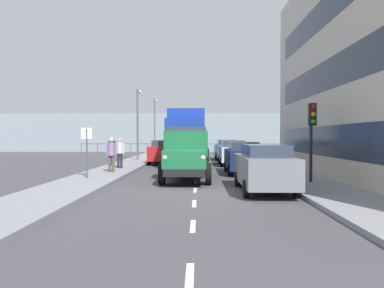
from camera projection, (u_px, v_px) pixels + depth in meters
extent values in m
plane|color=#423F44|center=(197.00, 167.00, 22.52)|extent=(80.00, 80.00, 0.00)
cube|color=gray|center=(269.00, 166.00, 22.43)|extent=(2.50, 39.17, 0.15)
cube|color=gray|center=(124.00, 166.00, 22.61)|extent=(2.50, 39.17, 0.15)
cube|color=silver|center=(190.00, 277.00, 4.94)|extent=(0.12, 1.10, 0.01)
cube|color=silver|center=(193.00, 226.00, 7.79)|extent=(0.12, 1.10, 0.01)
cube|color=silver|center=(194.00, 203.00, 10.38)|extent=(0.12, 1.10, 0.01)
cube|color=silver|center=(195.00, 190.00, 12.98)|extent=(0.12, 1.10, 0.01)
cube|color=silver|center=(196.00, 182.00, 15.40)|extent=(0.12, 1.10, 0.01)
cube|color=silver|center=(196.00, 175.00, 18.08)|extent=(0.12, 1.10, 0.01)
cube|color=silver|center=(196.00, 170.00, 20.85)|extent=(0.12, 1.10, 0.01)
cube|color=silver|center=(197.00, 166.00, 23.82)|extent=(0.12, 1.10, 0.01)
cube|color=silver|center=(197.00, 162.00, 26.73)|extent=(0.12, 1.10, 0.01)
cube|color=silver|center=(197.00, 160.00, 29.21)|extent=(0.12, 1.10, 0.01)
cube|color=silver|center=(197.00, 158.00, 32.10)|extent=(0.12, 1.10, 0.01)
cube|color=silver|center=(197.00, 156.00, 34.94)|extent=(0.12, 1.10, 0.01)
cube|color=silver|center=(197.00, 155.00, 37.91)|extent=(0.12, 1.10, 0.01)
cube|color=#2D3847|center=(332.00, 141.00, 15.25)|extent=(0.08, 16.22, 1.40)
cube|color=#2D3847|center=(332.00, 73.00, 15.19)|extent=(0.08, 16.22, 1.40)
cube|color=#2D3847|center=(333.00, 4.00, 15.12)|extent=(0.08, 16.22, 1.40)
cube|color=#84939E|center=(198.00, 133.00, 45.04)|extent=(80.00, 0.80, 5.00)
cylinder|color=#4C5156|center=(315.00, 148.00, 41.23)|extent=(0.08, 0.08, 1.20)
cylinder|color=#4C5156|center=(298.00, 148.00, 41.26)|extent=(0.08, 0.08, 1.20)
cylinder|color=#4C5156|center=(281.00, 148.00, 41.30)|extent=(0.08, 0.08, 1.20)
cylinder|color=#4C5156|center=(265.00, 148.00, 41.34)|extent=(0.08, 0.08, 1.20)
cylinder|color=#4C5156|center=(248.00, 148.00, 41.38)|extent=(0.08, 0.08, 1.20)
cylinder|color=#4C5156|center=(231.00, 148.00, 41.41)|extent=(0.08, 0.08, 1.20)
cylinder|color=#4C5156|center=(214.00, 148.00, 41.45)|extent=(0.08, 0.08, 1.20)
cylinder|color=#4C5156|center=(197.00, 148.00, 41.49)|extent=(0.08, 0.08, 1.20)
cylinder|color=#4C5156|center=(181.00, 148.00, 41.52)|extent=(0.08, 0.08, 1.20)
cylinder|color=#4C5156|center=(164.00, 148.00, 41.56)|extent=(0.08, 0.08, 1.20)
cylinder|color=#4C5156|center=(147.00, 148.00, 41.60)|extent=(0.08, 0.08, 1.20)
cylinder|color=#4C5156|center=(131.00, 148.00, 41.64)|extent=(0.08, 0.08, 1.20)
cylinder|color=#4C5156|center=(114.00, 148.00, 41.67)|extent=(0.08, 0.08, 1.20)
cylinder|color=#4C5156|center=(98.00, 148.00, 41.71)|extent=(0.08, 0.08, 1.20)
cylinder|color=#4C5156|center=(81.00, 148.00, 41.75)|extent=(0.08, 0.08, 1.20)
cube|color=#4C5156|center=(197.00, 144.00, 41.48)|extent=(28.00, 0.08, 0.08)
cube|color=black|center=(186.00, 167.00, 16.10)|extent=(1.64, 5.60, 0.30)
cube|color=#196038|center=(185.00, 159.00, 14.24)|extent=(1.72, 1.90, 0.70)
cube|color=silver|center=(184.00, 161.00, 13.35)|extent=(1.16, 0.08, 0.56)
sphere|color=white|center=(203.00, 158.00, 13.33)|extent=(0.20, 0.20, 0.20)
sphere|color=white|center=(165.00, 157.00, 13.36)|extent=(0.20, 0.20, 0.20)
cube|color=#196038|center=(186.00, 144.00, 15.74)|extent=(1.93, 1.34, 1.15)
cube|color=#2D3847|center=(186.00, 133.00, 15.73)|extent=(1.78, 1.23, 0.56)
cube|color=#2D2319|center=(187.00, 160.00, 17.44)|extent=(2.10, 2.80, 0.16)
cube|color=black|center=(207.00, 154.00, 17.41)|extent=(0.08, 2.80, 0.56)
cube|color=black|center=(167.00, 154.00, 17.45)|extent=(0.08, 2.80, 0.56)
cylinder|color=black|center=(208.00, 174.00, 14.40)|extent=(0.24, 0.90, 0.90)
cylinder|color=black|center=(162.00, 174.00, 14.44)|extent=(0.24, 0.90, 0.90)
cylinder|color=black|center=(206.00, 167.00, 17.62)|extent=(0.24, 0.90, 0.90)
cylinder|color=black|center=(169.00, 167.00, 17.66)|extent=(0.24, 0.90, 0.90)
cube|color=#193899|center=(185.00, 139.00, 21.84)|extent=(2.40, 2.21, 2.60)
cube|color=#2D3847|center=(185.00, 130.00, 21.83)|extent=(2.20, 2.04, 0.80)
cube|color=#1933B2|center=(185.00, 117.00, 21.81)|extent=(1.75, 0.20, 0.16)
cube|color=#193899|center=(187.00, 132.00, 25.83)|extent=(2.50, 5.95, 3.00)
cube|color=black|center=(187.00, 155.00, 24.93)|extent=(2.00, 8.07, 0.36)
cylinder|color=black|center=(203.00, 160.00, 21.94)|extent=(0.28, 1.04, 1.04)
cylinder|color=black|center=(167.00, 160.00, 21.98)|extent=(0.28, 1.04, 1.04)
cylinder|color=black|center=(203.00, 157.00, 25.55)|extent=(0.28, 1.04, 1.04)
cylinder|color=black|center=(171.00, 157.00, 25.59)|extent=(0.28, 1.04, 1.04)
cylinder|color=black|center=(202.00, 155.00, 27.67)|extent=(0.28, 1.04, 1.04)
cylinder|color=black|center=(174.00, 155.00, 27.71)|extent=(0.28, 1.04, 1.04)
cube|color=slate|center=(264.00, 170.00, 12.62)|extent=(1.72, 4.17, 1.00)
cube|color=#2D3847|center=(265.00, 150.00, 12.40)|extent=(1.41, 2.29, 0.42)
cylinder|color=black|center=(237.00, 179.00, 13.94)|extent=(0.18, 0.60, 0.60)
cylinder|color=black|center=(278.00, 179.00, 13.91)|extent=(0.18, 0.60, 0.60)
cylinder|color=black|center=(246.00, 189.00, 11.35)|extent=(0.18, 0.60, 0.60)
cylinder|color=black|center=(296.00, 189.00, 11.32)|extent=(0.18, 0.60, 0.60)
cube|color=navy|center=(243.00, 159.00, 18.71)|extent=(1.69, 3.92, 1.00)
cube|color=#2D3847|center=(243.00, 146.00, 18.50)|extent=(1.39, 2.15, 0.42)
cylinder|color=black|center=(226.00, 166.00, 19.95)|extent=(0.18, 0.60, 0.60)
cylinder|color=black|center=(254.00, 166.00, 19.92)|extent=(0.18, 0.60, 0.60)
cylinder|color=black|center=(230.00, 170.00, 17.53)|extent=(0.18, 0.60, 0.60)
cylinder|color=black|center=(262.00, 170.00, 17.50)|extent=(0.18, 0.60, 0.60)
cube|color=white|center=(233.00, 154.00, 24.22)|extent=(1.78, 3.89, 1.00)
cube|color=#2D3847|center=(233.00, 144.00, 24.01)|extent=(1.46, 2.14, 0.42)
cylinder|color=black|center=(219.00, 160.00, 25.46)|extent=(0.18, 0.60, 0.60)
cylinder|color=black|center=(242.00, 160.00, 25.42)|extent=(0.18, 0.60, 0.60)
cylinder|color=black|center=(222.00, 162.00, 23.05)|extent=(0.18, 0.60, 0.60)
cylinder|color=black|center=(247.00, 162.00, 23.01)|extent=(0.18, 0.60, 0.60)
cube|color=#1E6670|center=(226.00, 151.00, 29.67)|extent=(1.77, 4.23, 1.00)
cube|color=#2D3847|center=(226.00, 142.00, 29.46)|extent=(1.45, 2.33, 0.42)
cylinder|color=black|center=(216.00, 156.00, 31.01)|extent=(0.18, 0.60, 0.60)
cylinder|color=black|center=(235.00, 156.00, 30.98)|extent=(0.18, 0.60, 0.60)
cylinder|color=black|center=(217.00, 157.00, 28.39)|extent=(0.18, 0.60, 0.60)
cylinder|color=black|center=(238.00, 157.00, 28.36)|extent=(0.18, 0.60, 0.60)
cube|color=#B21E1E|center=(163.00, 153.00, 25.74)|extent=(1.76, 4.51, 1.00)
cube|color=#2D3847|center=(163.00, 143.00, 25.93)|extent=(1.44, 2.48, 0.42)
cylinder|color=black|center=(173.00, 161.00, 24.34)|extent=(0.18, 0.60, 0.60)
cylinder|color=black|center=(149.00, 161.00, 24.37)|extent=(0.18, 0.60, 0.60)
cylinder|color=black|center=(176.00, 158.00, 27.13)|extent=(0.18, 0.60, 0.60)
cylinder|color=black|center=(154.00, 158.00, 27.16)|extent=(0.18, 0.60, 0.60)
cube|color=#B7BABF|center=(170.00, 149.00, 32.06)|extent=(1.71, 4.24, 1.00)
cube|color=#2D3847|center=(170.00, 142.00, 32.25)|extent=(1.40, 2.33, 0.42)
cylinder|color=black|center=(178.00, 156.00, 30.75)|extent=(0.18, 0.60, 0.60)
cylinder|color=black|center=(160.00, 156.00, 30.78)|extent=(0.18, 0.60, 0.60)
cylinder|color=black|center=(180.00, 154.00, 33.37)|extent=(0.18, 0.60, 0.60)
cylinder|color=black|center=(163.00, 154.00, 33.40)|extent=(0.18, 0.60, 0.60)
cylinder|color=#4C473D|center=(113.00, 164.00, 18.08)|extent=(0.14, 0.14, 0.87)
cylinder|color=#4C473D|center=(110.00, 164.00, 18.08)|extent=(0.14, 0.14, 0.87)
cylinder|color=gray|center=(111.00, 149.00, 18.06)|extent=(0.34, 0.34, 0.69)
cylinder|color=gray|center=(116.00, 150.00, 18.06)|extent=(0.09, 0.09, 0.63)
cylinder|color=gray|center=(107.00, 150.00, 18.07)|extent=(0.09, 0.09, 0.63)
sphere|color=tan|center=(111.00, 140.00, 18.05)|extent=(0.23, 0.23, 0.23)
cylinder|color=black|center=(121.00, 161.00, 20.46)|extent=(0.14, 0.14, 0.85)
cylinder|color=black|center=(118.00, 161.00, 20.46)|extent=(0.14, 0.14, 0.85)
cylinder|color=silver|center=(120.00, 148.00, 20.44)|extent=(0.34, 0.34, 0.67)
cylinder|color=silver|center=(124.00, 148.00, 20.44)|extent=(0.09, 0.09, 0.62)
cylinder|color=silver|center=(116.00, 148.00, 20.45)|extent=(0.09, 0.09, 0.62)
sphere|color=tan|center=(120.00, 140.00, 20.43)|extent=(0.23, 0.23, 0.23)
cylinder|color=#383342|center=(113.00, 159.00, 22.10)|extent=(0.14, 0.14, 0.88)
cylinder|color=#383342|center=(111.00, 159.00, 22.10)|extent=(0.14, 0.14, 0.88)
cylinder|color=black|center=(112.00, 146.00, 22.08)|extent=(0.34, 0.34, 0.70)
cylinder|color=black|center=(115.00, 147.00, 22.08)|extent=(0.09, 0.09, 0.64)
cylinder|color=black|center=(109.00, 147.00, 22.09)|extent=(0.09, 0.09, 0.64)
sphere|color=tan|center=(112.00, 139.00, 22.07)|extent=(0.24, 0.24, 0.24)
cylinder|color=black|center=(311.00, 143.00, 14.20)|extent=(0.12, 0.12, 3.20)
cube|color=black|center=(312.00, 114.00, 14.04)|extent=(0.28, 0.24, 0.90)
sphere|color=red|center=(313.00, 107.00, 13.91)|extent=(0.18, 0.18, 0.18)
sphere|color=orange|center=(313.00, 114.00, 13.92)|extent=(0.18, 0.18, 0.18)
sphere|color=green|center=(313.00, 122.00, 13.93)|extent=(0.18, 0.18, 0.18)
cylinder|color=#59595B|center=(138.00, 124.00, 27.83)|extent=(0.16, 0.16, 5.67)
cylinder|color=#59595B|center=(138.00, 91.00, 28.22)|extent=(0.10, 0.90, 0.10)
sphere|color=silver|center=(139.00, 92.00, 28.67)|extent=(0.32, 0.32, 0.32)
cylinder|color=#59595B|center=(155.00, 126.00, 37.80)|extent=(0.16, 0.16, 6.01)
cylinder|color=#59595B|center=(155.00, 100.00, 38.18)|extent=(0.10, 0.90, 0.10)
sphere|color=silver|center=(156.00, 100.00, 38.63)|extent=(0.32, 0.32, 0.32)
cylinder|color=#4C4C4C|center=(87.00, 153.00, 15.47)|extent=(0.07, 0.07, 2.20)
cube|color=silver|center=(87.00, 133.00, 15.45)|extent=(0.50, 0.04, 0.50)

